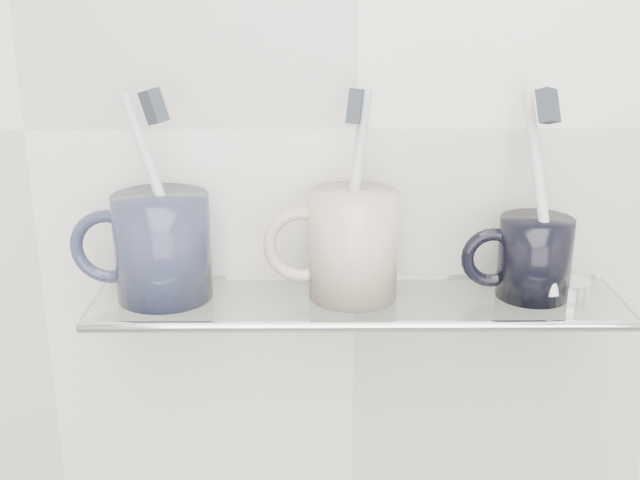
{
  "coord_description": "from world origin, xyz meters",
  "views": [
    {
      "loc": [
        -0.04,
        0.33,
        1.39
      ],
      "look_at": [
        -0.04,
        1.04,
        1.16
      ],
      "focal_mm": 45.0,
      "sensor_mm": 36.0,
      "label": 1
    }
  ],
  "objects_px": {
    "shelf_glass": "(357,302)",
    "mug_right": "(534,258)",
    "mug_left": "(163,247)",
    "mug_center": "(353,245)"
  },
  "relations": [
    {
      "from": "shelf_glass",
      "to": "mug_right",
      "type": "bearing_deg",
      "value": 1.72
    },
    {
      "from": "mug_left",
      "to": "mug_right",
      "type": "relative_size",
      "value": 1.3
    },
    {
      "from": "mug_center",
      "to": "mug_right",
      "type": "relative_size",
      "value": 1.34
    },
    {
      "from": "mug_left",
      "to": "mug_center",
      "type": "xyz_separation_m",
      "value": [
        0.18,
        0.0,
        0.0
      ]
    },
    {
      "from": "mug_right",
      "to": "mug_left",
      "type": "bearing_deg",
      "value": -158.95
    },
    {
      "from": "mug_center",
      "to": "mug_left",
      "type": "bearing_deg",
      "value": -167.46
    },
    {
      "from": "shelf_glass",
      "to": "mug_right",
      "type": "distance_m",
      "value": 0.17
    },
    {
      "from": "shelf_glass",
      "to": "mug_center",
      "type": "xyz_separation_m",
      "value": [
        -0.0,
        0.0,
        0.06
      ]
    },
    {
      "from": "mug_left",
      "to": "shelf_glass",
      "type": "bearing_deg",
      "value": -17.86
    },
    {
      "from": "shelf_glass",
      "to": "mug_left",
      "type": "distance_m",
      "value": 0.19
    }
  ]
}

